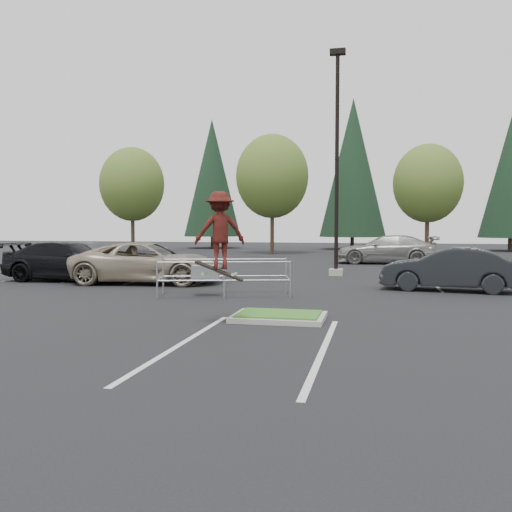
% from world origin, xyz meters
% --- Properties ---
extents(ground, '(120.00, 120.00, 0.00)m').
position_xyz_m(ground, '(0.00, 0.00, 0.00)').
color(ground, black).
rests_on(ground, ground).
extents(grass_median, '(2.20, 1.60, 0.16)m').
position_xyz_m(grass_median, '(0.00, 0.00, 0.08)').
color(grass_median, gray).
rests_on(grass_median, ground).
extents(stall_lines, '(22.62, 17.60, 0.01)m').
position_xyz_m(stall_lines, '(-1.35, 6.02, 0.00)').
color(stall_lines, silver).
rests_on(stall_lines, ground).
extents(light_pole, '(0.70, 0.60, 10.12)m').
position_xyz_m(light_pole, '(0.50, 12.00, 4.56)').
color(light_pole, gray).
rests_on(light_pole, ground).
extents(decid_a, '(5.44, 5.44, 8.91)m').
position_xyz_m(decid_a, '(-18.01, 30.03, 5.58)').
color(decid_a, '#38281C').
rests_on(decid_a, ground).
extents(decid_b, '(5.89, 5.89, 9.64)m').
position_xyz_m(decid_b, '(-6.01, 30.53, 6.04)').
color(decid_b, '#38281C').
rests_on(decid_b, ground).
extents(decid_c, '(5.12, 5.12, 8.38)m').
position_xyz_m(decid_c, '(5.99, 29.83, 5.25)').
color(decid_c, '#38281C').
rests_on(decid_c, ground).
extents(conif_a, '(5.72, 5.72, 13.00)m').
position_xyz_m(conif_a, '(-14.00, 40.00, 7.10)').
color(conif_a, '#38281C').
rests_on(conif_a, ground).
extents(conif_b, '(6.38, 6.38, 14.50)m').
position_xyz_m(conif_b, '(0.00, 40.50, 7.85)').
color(conif_b, '#38281C').
rests_on(conif_b, ground).
extents(conif_c, '(5.50, 5.50, 12.50)m').
position_xyz_m(conif_c, '(14.00, 39.50, 6.85)').
color(conif_c, '#38281C').
rests_on(conif_c, ground).
extents(cart_corral, '(4.42, 2.52, 1.19)m').
position_xyz_m(cart_corral, '(-2.96, 3.88, 0.75)').
color(cart_corral, '#95979D').
rests_on(cart_corral, ground).
extents(skateboarder, '(1.31, 1.08, 2.04)m').
position_xyz_m(skateboarder, '(-1.20, -1.00, 2.15)').
color(skateboarder, black).
rests_on(skateboarder, ground).
extents(car_l_tan, '(6.10, 3.37, 1.62)m').
position_xyz_m(car_l_tan, '(-6.50, 7.00, 0.81)').
color(car_l_tan, gray).
rests_on(car_l_tan, ground).
extents(car_l_black, '(5.55, 2.31, 1.60)m').
position_xyz_m(car_l_black, '(-10.00, 7.21, 0.80)').
color(car_l_black, black).
rests_on(car_l_black, ground).
extents(car_l_grey, '(4.92, 2.72, 1.59)m').
position_xyz_m(car_l_grey, '(-11.50, 11.50, 0.79)').
color(car_l_grey, '#56585E').
rests_on(car_l_grey, ground).
extents(car_r_charc, '(4.76, 2.23, 1.51)m').
position_xyz_m(car_r_charc, '(4.76, 7.00, 0.75)').
color(car_r_charc, black).
rests_on(car_r_charc, ground).
extents(car_far_silver, '(5.96, 2.63, 1.70)m').
position_xyz_m(car_far_silver, '(2.87, 20.45, 0.85)').
color(car_far_silver, gray).
rests_on(car_far_silver, ground).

